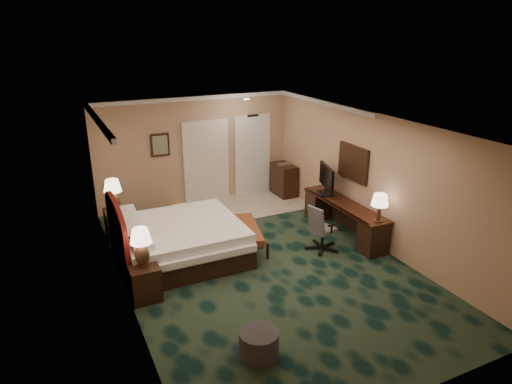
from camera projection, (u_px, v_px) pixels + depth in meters
name	position (u px, v px, depth m)	size (l,w,h in m)	color
floor	(261.00, 264.00, 8.69)	(5.00, 7.50, 0.00)	black
ceiling	(262.00, 124.00, 7.77)	(5.00, 7.50, 0.00)	silver
wall_back	(196.00, 151.00, 11.41)	(5.00, 0.00, 2.70)	tan
wall_front	(411.00, 306.00, 5.05)	(5.00, 0.00, 2.70)	tan
wall_left	(120.00, 222.00, 7.22)	(0.00, 7.50, 2.70)	tan
wall_right	(372.00, 180.00, 9.24)	(0.00, 7.50, 2.70)	tan
crown_molding	(262.00, 127.00, 7.79)	(5.00, 7.50, 0.10)	white
tile_patch	(243.00, 206.00, 11.51)	(3.20, 1.70, 0.01)	beige
headboard	(118.00, 234.00, 8.31)	(0.12, 2.00, 1.40)	#47090A
entry_door	(252.00, 155.00, 12.12)	(1.02, 0.06, 2.18)	white
closet_doors	(206.00, 161.00, 11.58)	(1.20, 0.06, 2.10)	silver
wall_art	(160.00, 145.00, 10.93)	(0.45, 0.06, 0.55)	slate
wall_mirror	(353.00, 163.00, 9.67)	(0.05, 0.95, 0.75)	white
bed	(182.00, 241.00, 8.83)	(2.25, 2.08, 0.71)	white
nightstand_near	(145.00, 282.00, 7.54)	(0.48, 0.55, 0.60)	black
nightstand_far	(117.00, 223.00, 9.77)	(0.48, 0.55, 0.60)	black
lamp_near	(141.00, 247.00, 7.34)	(0.35, 0.35, 0.65)	#321B12
lamp_far	(113.00, 195.00, 9.53)	(0.37, 0.37, 0.69)	#321B12
bed_bench	(246.00, 237.00, 9.27)	(0.49, 1.41, 0.48)	maroon
ottoman	(259.00, 344.00, 6.21)	(0.55, 0.55, 0.39)	#303136
desk	(343.00, 219.00, 9.87)	(0.53, 2.48, 0.72)	black
tv	(326.00, 180.00, 10.16)	(0.07, 0.86, 0.67)	black
desk_lamp	(379.00, 208.00, 8.72)	(0.33, 0.33, 0.58)	#321B12
desk_chair	(323.00, 227.00, 9.13)	(0.56, 0.53, 0.97)	#535353
minibar	(284.00, 180.00, 12.16)	(0.44, 0.80, 0.84)	black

